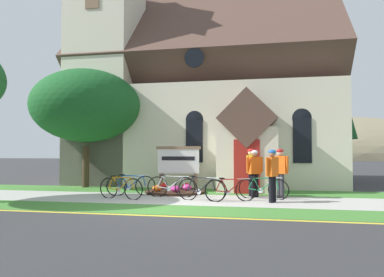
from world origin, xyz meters
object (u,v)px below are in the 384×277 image
object	(u,v)px
bicycle_red	(171,186)
cyclist_in_red_jersey	(255,170)
bicycle_blue	(121,188)
bicycle_yellow	(131,185)
church_sign	(178,162)
cyclist_in_green_jersey	(280,169)
cyclist_in_orange_jersey	(251,168)
bicycle_silver	(201,189)
bicycle_green	(263,188)
yard_deciduous_tree	(86,106)
cyclist_in_yellow_jersey	(272,171)
roadside_conifer	(328,85)
bicycle_black	(231,190)

from	to	relation	value
bicycle_red	cyclist_in_red_jersey	xyz separation A→B (m)	(2.94, 0.52, 0.60)
bicycle_blue	bicycle_yellow	xyz separation A→B (m)	(-0.00, 0.99, 0.00)
church_sign	cyclist_in_green_jersey	world-z (taller)	church_sign
bicycle_blue	cyclist_in_orange_jersey	distance (m)	4.72
bicycle_silver	cyclist_in_green_jersey	size ratio (longest dim) A/B	0.97
bicycle_green	yard_deciduous_tree	world-z (taller)	yard_deciduous_tree
bicycle_silver	bicycle_yellow	size ratio (longest dim) A/B	0.97
bicycle_yellow	cyclist_in_yellow_jersey	world-z (taller)	cyclist_in_yellow_jersey
cyclist_in_green_jersey	roadside_conifer	world-z (taller)	roadside_conifer
bicycle_silver	roadside_conifer	distance (m)	11.55
bicycle_yellow	roadside_conifer	size ratio (longest dim) A/B	0.21
church_sign	roadside_conifer	size ratio (longest dim) A/B	0.22
bicycle_black	bicycle_yellow	bearing A→B (deg)	168.08
bicycle_green	roadside_conifer	world-z (taller)	roadside_conifer
bicycle_red	cyclist_in_orange_jersey	bearing A→B (deg)	16.02
bicycle_black	bicycle_silver	bearing A→B (deg)	-171.45
church_sign	bicycle_green	bearing A→B (deg)	-27.61
church_sign	bicycle_yellow	bearing A→B (deg)	-129.41
roadside_conifer	bicycle_silver	bearing A→B (deg)	-121.90
cyclist_in_orange_jersey	bicycle_blue	bearing A→B (deg)	-159.39
bicycle_yellow	bicycle_silver	bearing A→B (deg)	-18.61
bicycle_green	cyclist_in_green_jersey	size ratio (longest dim) A/B	0.99
cyclist_in_green_jersey	roadside_conifer	size ratio (longest dim) A/B	0.21
bicycle_red	bicycle_blue	bearing A→B (deg)	-151.81
church_sign	cyclist_in_red_jersey	distance (m)	3.39
cyclist_in_red_jersey	church_sign	bearing A→B (deg)	156.85
bicycle_silver	yard_deciduous_tree	distance (m)	7.72
bicycle_blue	bicycle_yellow	bearing A→B (deg)	90.16
bicycle_black	bicycle_blue	bearing A→B (deg)	-177.08
cyclist_in_orange_jersey	bicycle_black	bearing A→B (deg)	-112.88
church_sign	bicycle_red	world-z (taller)	church_sign
bicycle_green	cyclist_in_red_jersey	xyz separation A→B (m)	(-0.29, 0.45, 0.62)
cyclist_in_red_jersey	cyclist_in_green_jersey	world-z (taller)	cyclist_in_green_jersey
bicycle_black	cyclist_in_orange_jersey	distance (m)	1.71
bicycle_blue	roadside_conifer	distance (m)	13.15
roadside_conifer	yard_deciduous_tree	bearing A→B (deg)	-155.22
bicycle_yellow	cyclist_in_green_jersey	bearing A→B (deg)	3.10
cyclist_in_green_jersey	bicycle_silver	bearing A→B (deg)	-154.68
bicycle_green	bicycle_black	bearing A→B (deg)	-145.32
bicycle_black	cyclist_in_yellow_jersey	bearing A→B (deg)	-4.57
bicycle_yellow	bicycle_black	xyz separation A→B (m)	(3.76, -0.79, -0.01)
bicycle_blue	cyclist_in_red_jersey	distance (m)	4.75
cyclist_in_red_jersey	yard_deciduous_tree	world-z (taller)	yard_deciduous_tree
bicycle_red	bicycle_yellow	bearing A→B (deg)	174.63
cyclist_in_orange_jersey	yard_deciduous_tree	xyz separation A→B (m)	(-7.56, 1.97, 2.70)
bicycle_green	bicycle_red	bearing A→B (deg)	-178.74
church_sign	cyclist_in_yellow_jersey	size ratio (longest dim) A/B	1.09
church_sign	bicycle_red	xyz separation A→B (m)	(0.17, -1.85, -0.83)
bicycle_black	cyclist_in_red_jersey	size ratio (longest dim) A/B	0.99
bicycle_silver	bicycle_blue	world-z (taller)	bicycle_silver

